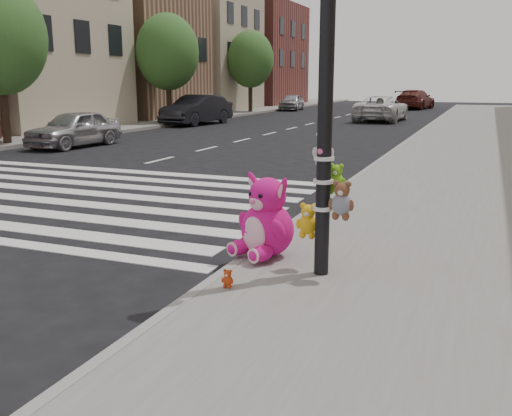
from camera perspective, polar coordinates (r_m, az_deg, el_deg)
The scene contains 18 objects.
ground at distance 6.30m, azimuth -22.26°, elevation -9.35°, with size 120.00×120.00×0.00m, color black.
sidewalk_far at distance 29.99m, azimuth -14.40°, elevation 8.09°, with size 6.00×80.00×0.14m, color slate.
curb_edge at distance 14.53m, azimuth 11.25°, elevation 3.75°, with size 0.12×80.00×0.15m, color gray.
crosswalk at distance 12.94m, azimuth -20.74°, elevation 1.81°, with size 11.00×6.00×0.01m, color silver, non-canonical shape.
bld_far_b at distance 29.06m, azimuth -22.05°, elevation 18.19°, with size 6.00×8.00×11.00m, color #BFAC93.
bld_far_c at distance 36.03m, azimuth -11.61°, elevation 15.19°, with size 6.00×8.00×8.00m, color #926A4E.
bld_far_d at distance 43.88m, azimuth -4.94°, elevation 16.20°, with size 6.00×8.00×10.00m, color tan.
bld_far_e at distance 53.89m, azimuth 0.54°, elevation 15.05°, with size 6.00×10.00×9.00m, color brown.
signal_pole at distance 6.16m, azimuth 7.02°, elevation 7.96°, with size 0.70×0.48×4.00m.
tree_far_b at distance 30.35m, azimuth -8.85°, elevation 15.14°, with size 3.20×3.20×5.44m.
tree_far_c at distance 40.20m, azimuth -0.57°, elevation 14.64°, with size 3.20×3.20×5.44m.
pink_bunny at distance 6.94m, azimuth 0.95°, elevation -1.47°, with size 0.88×0.94×1.04m.
red_teddy at distance 5.99m, azimuth -2.85°, elevation -7.05°, with size 0.14×0.10×0.20m, color #C13A13, non-canonical shape.
car_silver_far at distance 20.77m, azimuth -17.72°, elevation 7.58°, with size 1.49×3.70×1.26m, color #ADADB2.
car_dark_far at distance 30.02m, azimuth -5.93°, elevation 9.74°, with size 1.61×4.62×1.52m, color black.
car_white_near at distance 33.14m, azimuth 12.43°, elevation 9.69°, with size 2.35×5.10×1.42m, color silver.
car_maroon_near at distance 47.91m, azimuth 15.62°, elevation 10.41°, with size 2.13×5.24×1.52m, color #571D18.
car_silver_deep at distance 44.26m, azimuth 3.59°, elevation 10.53°, with size 1.49×3.70×1.26m, color #AAA9AE.
Camera 1 is at (4.20, -4.11, 2.26)m, focal length 40.00 mm.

